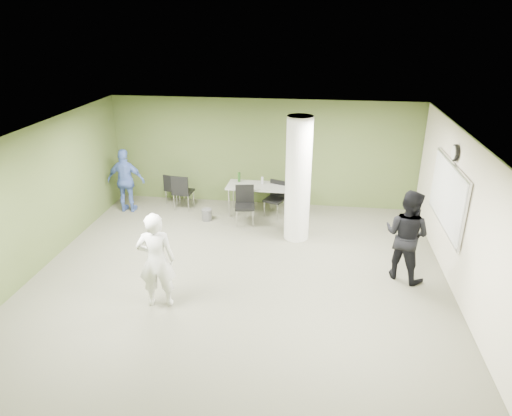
# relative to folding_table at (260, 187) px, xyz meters

# --- Properties ---
(floor) EXTENTS (8.00, 8.00, 0.00)m
(floor) POSITION_rel_folding_table_xyz_m (0.00, -3.21, -0.73)
(floor) COLOR #5A5847
(floor) RESTS_ON ground
(ceiling) EXTENTS (8.00, 8.00, 0.00)m
(ceiling) POSITION_rel_folding_table_xyz_m (0.00, -3.21, 2.07)
(ceiling) COLOR white
(ceiling) RESTS_ON wall_back
(wall_back) EXTENTS (8.00, 2.80, 0.02)m
(wall_back) POSITION_rel_folding_table_xyz_m (0.00, 0.79, 0.67)
(wall_back) COLOR #495A2A
(wall_back) RESTS_ON floor
(wall_left) EXTENTS (0.02, 8.00, 2.80)m
(wall_left) POSITION_rel_folding_table_xyz_m (-4.00, -3.21, 0.67)
(wall_left) COLOR #495A2A
(wall_left) RESTS_ON floor
(wall_right_cream) EXTENTS (0.02, 8.00, 2.80)m
(wall_right_cream) POSITION_rel_folding_table_xyz_m (4.00, -3.21, 0.67)
(wall_right_cream) COLOR beige
(wall_right_cream) RESTS_ON floor
(column) EXTENTS (0.56, 0.56, 2.80)m
(column) POSITION_rel_folding_table_xyz_m (1.00, -1.21, 0.67)
(column) COLOR silver
(column) RESTS_ON floor
(whiteboard) EXTENTS (0.05, 2.30, 1.30)m
(whiteboard) POSITION_rel_folding_table_xyz_m (3.92, -2.01, 0.77)
(whiteboard) COLOR silver
(whiteboard) RESTS_ON wall_right_cream
(wall_clock) EXTENTS (0.06, 0.32, 0.32)m
(wall_clock) POSITION_rel_folding_table_xyz_m (3.93, -2.01, 1.62)
(wall_clock) COLOR black
(wall_clock) RESTS_ON wall_right_cream
(folding_table) EXTENTS (1.66, 0.75, 1.03)m
(folding_table) POSITION_rel_folding_table_xyz_m (0.00, 0.00, 0.00)
(folding_table) COLOR #999994
(folding_table) RESTS_ON floor
(wastebasket) EXTENTS (0.25, 0.25, 0.29)m
(wastebasket) POSITION_rel_folding_table_xyz_m (-1.25, -0.56, -0.59)
(wastebasket) COLOR #4C4C4C
(wastebasket) RESTS_ON floor
(chair_back_left) EXTENTS (0.52, 0.52, 0.84)m
(chair_back_left) POSITION_rel_folding_table_xyz_m (-2.38, 0.36, -0.25)
(chair_back_left) COLOR black
(chair_back_left) RESTS_ON floor
(chair_back_right) EXTENTS (0.51, 0.51, 0.96)m
(chair_back_right) POSITION_rel_folding_table_xyz_m (-2.03, 0.01, -0.17)
(chair_back_right) COLOR black
(chair_back_right) RESTS_ON floor
(chair_table_left) EXTENTS (0.54, 0.54, 0.94)m
(chair_table_left) POSITION_rel_folding_table_xyz_m (-0.29, -0.58, -0.18)
(chair_table_left) COLOR black
(chair_table_left) RESTS_ON floor
(chair_table_right) EXTENTS (0.58, 0.58, 0.89)m
(chair_table_right) POSITION_rel_folding_table_xyz_m (0.41, 0.02, -0.21)
(chair_table_right) COLOR black
(chair_table_right) RESTS_ON floor
(woman_white) EXTENTS (0.71, 0.54, 1.75)m
(woman_white) POSITION_rel_folding_table_xyz_m (-1.23, -4.17, 0.14)
(woman_white) COLOR white
(woman_white) RESTS_ON floor
(man_black) EXTENTS (1.10, 1.06, 1.80)m
(man_black) POSITION_rel_folding_table_xyz_m (3.13, -2.66, 0.17)
(man_black) COLOR black
(man_black) RESTS_ON floor
(man_blue) EXTENTS (0.97, 0.41, 1.65)m
(man_blue) POSITION_rel_folding_table_xyz_m (-3.40, -0.25, 0.09)
(man_blue) COLOR #4662AE
(man_blue) RESTS_ON floor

